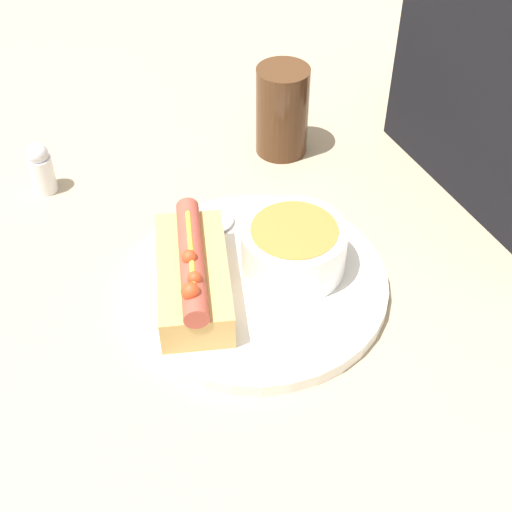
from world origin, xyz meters
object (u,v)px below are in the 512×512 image
object	(u,v)px
soup_bowl	(294,246)
spoon	(219,234)
salt_shaker	(41,168)
drinking_glass	(282,111)
hot_dog	(193,274)

from	to	relation	value
soup_bowl	spoon	distance (m)	0.09
spoon	salt_shaker	distance (m)	0.23
drinking_glass	salt_shaker	distance (m)	0.29
drinking_glass	salt_shaker	size ratio (longest dim) A/B	1.73
hot_dog	soup_bowl	distance (m)	0.11
spoon	salt_shaker	xyz separation A→B (m)	(-0.18, -0.15, 0.01)
hot_dog	drinking_glass	xyz separation A→B (m)	(-0.20, 0.19, 0.02)
spoon	drinking_glass	xyz separation A→B (m)	(-0.13, 0.14, 0.04)
spoon	salt_shaker	bearing A→B (deg)	81.05
spoon	salt_shaker	world-z (taller)	salt_shaker
drinking_glass	spoon	bearing A→B (deg)	-46.17
soup_bowl	spoon	world-z (taller)	soup_bowl
soup_bowl	salt_shaker	world-z (taller)	same
hot_dog	drinking_glass	world-z (taller)	drinking_glass
hot_dog	salt_shaker	size ratio (longest dim) A/B	2.56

